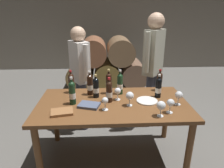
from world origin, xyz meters
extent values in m
plane|color=#66635E|center=(0.00, 0.00, 0.00)|extent=(14.00, 14.00, 0.00)
cube|color=gray|center=(0.00, 4.20, 1.40)|extent=(10.00, 0.24, 2.80)
cylinder|color=olive|center=(-0.63, 2.60, 0.30)|extent=(0.60, 0.90, 0.60)
cylinder|color=olive|center=(0.00, 2.60, 0.30)|extent=(0.60, 0.90, 0.60)
cylinder|color=#7F5E48|center=(0.63, 2.60, 0.30)|extent=(0.60, 0.90, 0.60)
cylinder|color=#945A3C|center=(-0.32, 2.60, 0.85)|extent=(0.60, 0.90, 0.60)
cylinder|color=#886748|center=(0.32, 2.60, 0.85)|extent=(0.60, 0.90, 0.60)
cube|color=brown|center=(0.00, 0.00, 0.74)|extent=(1.70, 0.90, 0.04)
cylinder|color=brown|center=(-0.77, -0.39, 0.36)|extent=(0.07, 0.07, 0.72)
cylinder|color=brown|center=(0.77, -0.39, 0.36)|extent=(0.07, 0.07, 0.72)
cylinder|color=brown|center=(-0.77, 0.39, 0.36)|extent=(0.07, 0.07, 0.72)
cylinder|color=brown|center=(0.77, 0.39, 0.36)|extent=(0.07, 0.07, 0.72)
cylinder|color=black|center=(-0.27, 0.25, 0.87)|extent=(0.07, 0.07, 0.21)
sphere|color=black|center=(-0.27, 0.25, 0.98)|extent=(0.07, 0.07, 0.07)
cylinder|color=black|center=(-0.27, 0.25, 1.00)|extent=(0.03, 0.03, 0.07)
cylinder|color=silver|center=(-0.27, 0.25, 1.05)|extent=(0.03, 0.03, 0.02)
cylinder|color=silver|center=(-0.27, 0.25, 0.86)|extent=(0.07, 0.07, 0.06)
cylinder|color=#19381E|center=(0.10, 0.25, 0.87)|extent=(0.07, 0.07, 0.22)
sphere|color=#19381E|center=(0.10, 0.25, 0.98)|extent=(0.07, 0.07, 0.07)
cylinder|color=#19381E|center=(0.10, 0.25, 1.01)|extent=(0.03, 0.03, 0.07)
cylinder|color=silver|center=(0.10, 0.25, 1.06)|extent=(0.03, 0.03, 0.02)
cylinder|color=silver|center=(0.10, 0.25, 0.86)|extent=(0.07, 0.07, 0.07)
cylinder|color=black|center=(-0.19, 0.16, 0.86)|extent=(0.07, 0.07, 0.20)
sphere|color=black|center=(-0.19, 0.16, 0.96)|extent=(0.07, 0.07, 0.07)
cylinder|color=black|center=(-0.19, 0.16, 0.99)|extent=(0.03, 0.03, 0.06)
cylinder|color=tan|center=(-0.19, 0.16, 1.03)|extent=(0.03, 0.03, 0.02)
cylinder|color=silver|center=(-0.19, 0.16, 0.85)|extent=(0.07, 0.07, 0.06)
cylinder|color=#19381E|center=(-0.45, -0.01, 0.87)|extent=(0.07, 0.07, 0.22)
sphere|color=#19381E|center=(-0.45, -0.01, 0.99)|extent=(0.07, 0.07, 0.07)
cylinder|color=#19381E|center=(-0.45, -0.01, 1.02)|extent=(0.03, 0.03, 0.07)
cylinder|color=silver|center=(-0.45, -0.01, 1.06)|extent=(0.03, 0.03, 0.03)
cylinder|color=silver|center=(-0.45, -0.01, 0.86)|extent=(0.07, 0.07, 0.07)
cylinder|color=black|center=(-0.04, 0.27, 0.87)|extent=(0.07, 0.07, 0.22)
sphere|color=black|center=(-0.04, 0.27, 0.99)|extent=(0.07, 0.07, 0.07)
cylinder|color=black|center=(-0.04, 0.27, 1.01)|extent=(0.03, 0.03, 0.07)
cylinder|color=tan|center=(-0.04, 0.27, 1.06)|extent=(0.03, 0.03, 0.03)
cylinder|color=silver|center=(-0.04, 0.27, 0.86)|extent=(0.07, 0.07, 0.07)
cylinder|color=black|center=(0.55, 0.13, 0.86)|extent=(0.07, 0.07, 0.20)
sphere|color=black|center=(0.55, 0.13, 0.97)|extent=(0.07, 0.07, 0.07)
cylinder|color=black|center=(0.55, 0.13, 0.99)|extent=(0.03, 0.03, 0.06)
cylinder|color=silver|center=(0.55, 0.13, 1.03)|extent=(0.03, 0.03, 0.02)
cylinder|color=silver|center=(0.55, 0.13, 0.85)|extent=(0.07, 0.07, 0.06)
cylinder|color=black|center=(0.62, 0.34, 0.86)|extent=(0.07, 0.07, 0.20)
sphere|color=black|center=(0.62, 0.34, 0.96)|extent=(0.07, 0.07, 0.07)
cylinder|color=black|center=(0.62, 0.34, 0.99)|extent=(0.03, 0.03, 0.06)
cylinder|color=#B21E23|center=(0.62, 0.34, 1.03)|extent=(0.03, 0.03, 0.02)
cylinder|color=silver|center=(0.62, 0.34, 0.85)|extent=(0.07, 0.07, 0.06)
cylinder|color=black|center=(-0.04, 0.03, 0.86)|extent=(0.07, 0.07, 0.20)
sphere|color=black|center=(-0.04, 0.03, 0.97)|extent=(0.07, 0.07, 0.07)
cylinder|color=black|center=(-0.04, 0.03, 0.99)|extent=(0.03, 0.03, 0.06)
cylinder|color=#B21E23|center=(-0.04, 0.03, 1.04)|extent=(0.03, 0.03, 0.02)
cylinder|color=silver|center=(-0.04, 0.03, 0.85)|extent=(0.07, 0.07, 0.06)
cylinder|color=black|center=(-0.50, 0.32, 0.86)|extent=(0.07, 0.07, 0.21)
sphere|color=black|center=(-0.50, 0.32, 0.97)|extent=(0.07, 0.07, 0.07)
cylinder|color=black|center=(-0.50, 0.32, 1.00)|extent=(0.03, 0.03, 0.06)
cylinder|color=#B21E23|center=(-0.50, 0.32, 1.04)|extent=(0.03, 0.03, 0.02)
cylinder|color=silver|center=(-0.50, 0.32, 0.85)|extent=(0.07, 0.07, 0.06)
cylinder|color=white|center=(0.45, -0.33, 0.76)|extent=(0.06, 0.06, 0.00)
cylinder|color=white|center=(0.45, -0.33, 0.80)|extent=(0.01, 0.01, 0.07)
sphere|color=white|center=(0.45, -0.33, 0.88)|extent=(0.09, 0.09, 0.09)
cylinder|color=white|center=(0.06, 0.07, 0.76)|extent=(0.06, 0.06, 0.00)
cylinder|color=white|center=(0.06, 0.07, 0.80)|extent=(0.01, 0.01, 0.07)
sphere|color=white|center=(0.06, 0.07, 0.87)|extent=(0.07, 0.07, 0.07)
cylinder|color=white|center=(0.18, -0.08, 0.76)|extent=(0.06, 0.06, 0.00)
cylinder|color=white|center=(0.18, -0.08, 0.80)|extent=(0.01, 0.01, 0.07)
sphere|color=white|center=(0.18, -0.08, 0.88)|extent=(0.09, 0.09, 0.09)
cylinder|color=white|center=(0.72, -0.09, 0.76)|extent=(0.06, 0.06, 0.00)
cylinder|color=white|center=(0.72, -0.09, 0.80)|extent=(0.01, 0.01, 0.07)
sphere|color=white|center=(0.72, -0.09, 0.88)|extent=(0.08, 0.08, 0.08)
cylinder|color=white|center=(-0.09, -0.17, 0.76)|extent=(0.06, 0.06, 0.00)
cylinder|color=white|center=(-0.09, -0.17, 0.80)|extent=(0.01, 0.01, 0.07)
sphere|color=white|center=(-0.09, -0.17, 0.87)|extent=(0.07, 0.07, 0.07)
cylinder|color=white|center=(0.57, -0.26, 0.76)|extent=(0.06, 0.06, 0.00)
cylinder|color=white|center=(0.57, -0.26, 0.80)|extent=(0.01, 0.01, 0.07)
sphere|color=white|center=(0.57, -0.26, 0.87)|extent=(0.08, 0.08, 0.08)
cube|color=#936038|center=(-0.53, -0.22, 0.77)|extent=(0.25, 0.20, 0.03)
cube|color=#4C5670|center=(-0.26, -0.08, 0.77)|extent=(0.26, 0.22, 0.03)
cylinder|color=white|center=(0.39, 0.01, 0.77)|extent=(0.24, 0.24, 0.01)
cylinder|color=#383842|center=(0.66, 0.79, 0.43)|extent=(0.11, 0.11, 0.85)
cylinder|color=#383842|center=(0.59, 0.71, 0.43)|extent=(0.11, 0.11, 0.85)
cube|color=#B2B29E|center=(0.63, 0.75, 1.17)|extent=(0.34, 0.36, 0.64)
cylinder|color=#B2B29E|center=(0.76, 0.91, 1.21)|extent=(0.08, 0.08, 0.54)
cylinder|color=#B2B29E|center=(0.49, 0.59, 1.21)|extent=(0.08, 0.08, 0.54)
sphere|color=tan|center=(0.63, 0.75, 1.60)|extent=(0.23, 0.23, 0.23)
cylinder|color=#383842|center=(-0.46, 0.77, 0.38)|extent=(0.11, 0.11, 0.77)
cylinder|color=#383842|center=(-0.40, 0.67, 0.38)|extent=(0.11, 0.11, 0.77)
cube|color=silver|center=(-0.43, 0.72, 1.06)|extent=(0.32, 0.37, 0.58)
cylinder|color=silver|center=(-0.54, 0.90, 1.08)|extent=(0.08, 0.08, 0.49)
cylinder|color=silver|center=(-0.32, 0.54, 1.08)|extent=(0.08, 0.08, 0.49)
sphere|color=tan|center=(-0.43, 0.72, 1.44)|extent=(0.21, 0.21, 0.21)
camera|label=1|loc=(-0.11, -2.04, 1.75)|focal=32.08mm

